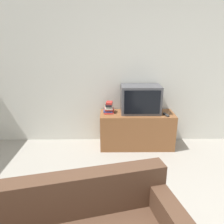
{
  "coord_description": "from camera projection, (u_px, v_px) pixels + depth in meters",
  "views": [
    {
      "loc": [
        -0.23,
        -0.81,
        1.82
      ],
      "look_at": [
        -0.2,
        2.31,
        0.78
      ],
      "focal_mm": 35.0,
      "sensor_mm": 36.0,
      "label": 1
    }
  ],
  "objects": [
    {
      "name": "television",
      "position": [
        141.0,
        99.0,
        3.71
      ],
      "size": [
        0.67,
        0.4,
        0.47
      ],
      "color": "#4C4C51",
      "rests_on": "tv_stand"
    },
    {
      "name": "remote_on_stand",
      "position": [
        166.0,
        115.0,
        3.63
      ],
      "size": [
        0.08,
        0.17,
        0.02
      ],
      "rotation": [
        0.0,
        0.0,
        0.23
      ],
      "color": "#2D2D2D",
      "rests_on": "tv_stand"
    },
    {
      "name": "wall_back",
      "position": [
        123.0,
        71.0,
        3.81
      ],
      "size": [
        9.0,
        0.06,
        2.6
      ],
      "color": "silver",
      "rests_on": "ground_plane"
    },
    {
      "name": "book_stack",
      "position": [
        109.0,
        108.0,
        3.75
      ],
      "size": [
        0.18,
        0.22,
        0.19
      ],
      "color": "#B72D28",
      "rests_on": "tv_stand"
    },
    {
      "name": "tv_stand",
      "position": [
        137.0,
        130.0,
        3.84
      ],
      "size": [
        1.27,
        0.49,
        0.62
      ],
      "color": "brown",
      "rests_on": "ground_plane"
    }
  ]
}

